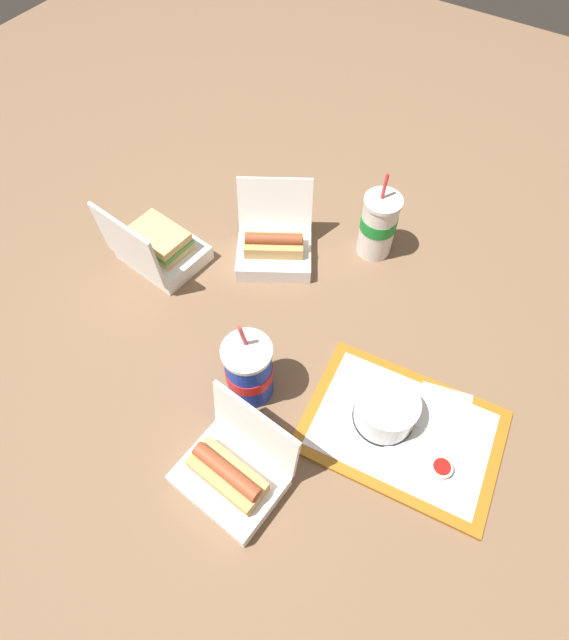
{
  "coord_description": "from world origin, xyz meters",
  "views": [
    {
      "loc": [
        -0.31,
        0.49,
        0.93
      ],
      "look_at": [
        0.01,
        -0.0,
        0.05
      ],
      "focal_mm": 28.0,
      "sensor_mm": 36.0,
      "label": 1
    }
  ],
  "objects_px": {
    "ketchup_cup": "(441,468)",
    "plastic_fork": "(396,453)",
    "food_tray": "(402,431)",
    "cake_container": "(386,410)",
    "clamshell_hotdog_back": "(232,473)",
    "clamshell_hotdog_right": "(274,247)",
    "clamshell_sandwich_front": "(159,247)",
    "soda_cup_center": "(249,370)",
    "soda_cup_corner": "(378,225)"
  },
  "relations": [
    {
      "from": "ketchup_cup",
      "to": "plastic_fork",
      "type": "relative_size",
      "value": 0.36
    },
    {
      "from": "ketchup_cup",
      "to": "soda_cup_corner",
      "type": "relative_size",
      "value": 0.18
    },
    {
      "from": "plastic_fork",
      "to": "clamshell_hotdog_back",
      "type": "height_order",
      "value": "clamshell_hotdog_back"
    },
    {
      "from": "soda_cup_center",
      "to": "soda_cup_corner",
      "type": "height_order",
      "value": "soda_cup_corner"
    },
    {
      "from": "food_tray",
      "to": "soda_cup_corner",
      "type": "distance_m",
      "value": 0.48
    },
    {
      "from": "food_tray",
      "to": "cake_container",
      "type": "bearing_deg",
      "value": -0.72
    },
    {
      "from": "food_tray",
      "to": "clamshell_sandwich_front",
      "type": "distance_m",
      "value": 0.68
    },
    {
      "from": "food_tray",
      "to": "soda_cup_corner",
      "type": "bearing_deg",
      "value": -56.06
    },
    {
      "from": "clamshell_sandwich_front",
      "to": "clamshell_hotdog_right",
      "type": "xyz_separation_m",
      "value": [
        -0.22,
        -0.15,
        -0.0
      ]
    },
    {
      "from": "ketchup_cup",
      "to": "plastic_fork",
      "type": "xyz_separation_m",
      "value": [
        0.08,
        0.01,
        -0.01
      ]
    },
    {
      "from": "soda_cup_corner",
      "to": "plastic_fork",
      "type": "bearing_deg",
      "value": 121.72
    },
    {
      "from": "clamshell_sandwich_front",
      "to": "soda_cup_center",
      "type": "height_order",
      "value": "soda_cup_center"
    },
    {
      "from": "clamshell_sandwich_front",
      "to": "food_tray",
      "type": "bearing_deg",
      "value": 173.0
    },
    {
      "from": "plastic_fork",
      "to": "clamshell_hotdog_back",
      "type": "xyz_separation_m",
      "value": [
        0.23,
        0.2,
        0.03
      ]
    },
    {
      "from": "soda_cup_center",
      "to": "clamshell_sandwich_front",
      "type": "bearing_deg",
      "value": -23.66
    },
    {
      "from": "plastic_fork",
      "to": "clamshell_hotdog_right",
      "type": "relative_size",
      "value": 0.46
    },
    {
      "from": "cake_container",
      "to": "clamshell_hotdog_back",
      "type": "height_order",
      "value": "clamshell_hotdog_back"
    },
    {
      "from": "clamshell_hotdog_back",
      "to": "soda_cup_center",
      "type": "xyz_separation_m",
      "value": [
        0.08,
        -0.17,
        0.04
      ]
    },
    {
      "from": "clamshell_hotdog_right",
      "to": "clamshell_sandwich_front",
      "type": "bearing_deg",
      "value": 34.18
    },
    {
      "from": "food_tray",
      "to": "clamshell_hotdog_right",
      "type": "height_order",
      "value": "clamshell_hotdog_right"
    },
    {
      "from": "cake_container",
      "to": "soda_cup_center",
      "type": "relative_size",
      "value": 0.54
    },
    {
      "from": "clamshell_hotdog_right",
      "to": "ketchup_cup",
      "type": "bearing_deg",
      "value": 153.31
    },
    {
      "from": "clamshell_hotdog_back",
      "to": "clamshell_sandwich_front",
      "type": "distance_m",
      "value": 0.57
    },
    {
      "from": "ketchup_cup",
      "to": "soda_cup_center",
      "type": "xyz_separation_m",
      "value": [
        0.39,
        0.05,
        0.05
      ]
    },
    {
      "from": "food_tray",
      "to": "clamshell_hotdog_back",
      "type": "xyz_separation_m",
      "value": [
        0.22,
        0.25,
        0.03
      ]
    },
    {
      "from": "plastic_fork",
      "to": "soda_cup_corner",
      "type": "bearing_deg",
      "value": -45.1
    },
    {
      "from": "ketchup_cup",
      "to": "soda_cup_corner",
      "type": "distance_m",
      "value": 0.56
    },
    {
      "from": "food_tray",
      "to": "clamshell_hotdog_right",
      "type": "distance_m",
      "value": 0.51
    },
    {
      "from": "soda_cup_center",
      "to": "soda_cup_corner",
      "type": "bearing_deg",
      "value": -94.4
    },
    {
      "from": "food_tray",
      "to": "clamshell_hotdog_back",
      "type": "bearing_deg",
      "value": 48.82
    },
    {
      "from": "cake_container",
      "to": "clamshell_sandwich_front",
      "type": "relative_size",
      "value": 0.59
    },
    {
      "from": "clamshell_sandwich_front",
      "to": "clamshell_hotdog_right",
      "type": "bearing_deg",
      "value": -145.82
    },
    {
      "from": "clamshell_sandwich_front",
      "to": "clamshell_hotdog_right",
      "type": "distance_m",
      "value": 0.27
    },
    {
      "from": "clamshell_hotdog_back",
      "to": "clamshell_hotdog_right",
      "type": "height_order",
      "value": "clamshell_hotdog_back"
    },
    {
      "from": "ketchup_cup",
      "to": "clamshell_sandwich_front",
      "type": "xyz_separation_m",
      "value": [
        0.77,
        -0.12,
        0.02
      ]
    },
    {
      "from": "clamshell_hotdog_right",
      "to": "plastic_fork",
      "type": "bearing_deg",
      "value": 148.17
    },
    {
      "from": "food_tray",
      "to": "ketchup_cup",
      "type": "distance_m",
      "value": 0.1
    },
    {
      "from": "clamshell_hotdog_back",
      "to": "clamshell_sandwich_front",
      "type": "bearing_deg",
      "value": -36.25
    },
    {
      "from": "cake_container",
      "to": "soda_cup_corner",
      "type": "xyz_separation_m",
      "value": [
        0.22,
        -0.39,
        0.04
      ]
    },
    {
      "from": "ketchup_cup",
      "to": "cake_container",
      "type": "bearing_deg",
      "value": -15.58
    },
    {
      "from": "food_tray",
      "to": "clamshell_hotdog_right",
      "type": "relative_size",
      "value": 1.66
    },
    {
      "from": "clamshell_hotdog_back",
      "to": "clamshell_hotdog_right",
      "type": "bearing_deg",
      "value": -64.59
    },
    {
      "from": "soda_cup_center",
      "to": "soda_cup_corner",
      "type": "xyz_separation_m",
      "value": [
        -0.04,
        -0.47,
        0.0
      ]
    },
    {
      "from": "clamshell_hotdog_back",
      "to": "soda_cup_corner",
      "type": "distance_m",
      "value": 0.64
    },
    {
      "from": "clamshell_hotdog_right",
      "to": "soda_cup_center",
      "type": "distance_m",
      "value": 0.36
    },
    {
      "from": "clamshell_sandwich_front",
      "to": "clamshell_hotdog_right",
      "type": "relative_size",
      "value": 0.85
    },
    {
      "from": "plastic_fork",
      "to": "clamshell_hotdog_right",
      "type": "bearing_deg",
      "value": -18.65
    },
    {
      "from": "cake_container",
      "to": "plastic_fork",
      "type": "distance_m",
      "value": 0.08
    },
    {
      "from": "plastic_fork",
      "to": "clamshell_hotdog_right",
      "type": "height_order",
      "value": "clamshell_hotdog_right"
    },
    {
      "from": "clamshell_hotdog_back",
      "to": "cake_container",
      "type": "bearing_deg",
      "value": -125.08
    }
  ]
}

